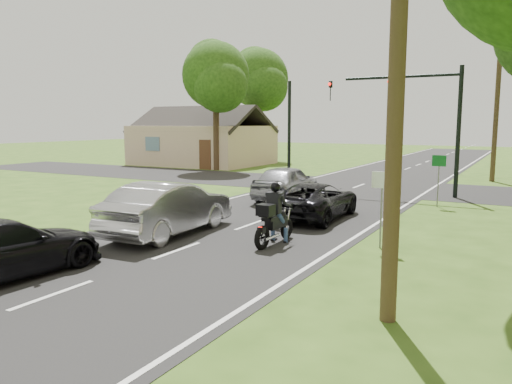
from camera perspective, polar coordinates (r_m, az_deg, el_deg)
ground at (r=13.73m, az=-9.00°, el=-6.68°), size 140.00×140.00×0.00m
road at (r=22.30m, az=7.04°, el=-1.00°), size 8.00×100.00×0.01m
cross_road at (r=27.90m, az=11.68°, el=0.68°), size 60.00×7.00×0.01m
motorcycle_rider at (r=14.14m, az=2.05°, el=-3.20°), size 0.60×2.10×1.81m
dark_suv at (r=18.15m, az=6.72°, el=-0.95°), size 2.27×4.71×1.29m
silver_sedan at (r=15.61m, az=-9.96°, el=-1.82°), size 2.02×5.05×1.63m
silver_suv at (r=22.39m, az=3.48°, el=1.11°), size 2.16×4.69×1.56m
dark_car_behind at (r=12.44m, az=-27.13°, el=-5.76°), size 2.20×4.74×1.34m
traffic_signal at (r=24.92m, az=17.97°, el=9.14°), size 6.38×0.44×6.00m
signal_pole_far at (r=31.45m, az=3.82°, el=7.10°), size 0.20×0.20×6.00m
utility_pole_near at (r=8.83m, az=16.02°, el=18.38°), size 1.60×0.28×10.00m
utility_pole_far at (r=32.54m, az=25.88°, el=10.03°), size 1.60×0.28×10.00m
sign_white at (r=13.99m, az=14.16°, el=0.12°), size 0.55×0.07×2.12m
sign_green at (r=21.75m, az=20.16°, el=2.58°), size 0.55×0.07×2.12m
tree_left_near at (r=36.35m, az=-4.47°, el=12.77°), size 5.12×4.96×9.22m
tree_left_far at (r=45.94m, az=0.47°, el=12.52°), size 5.76×5.58×10.14m
house at (r=42.14m, az=-6.08°, el=5.59°), size 10.20×8.00×4.84m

